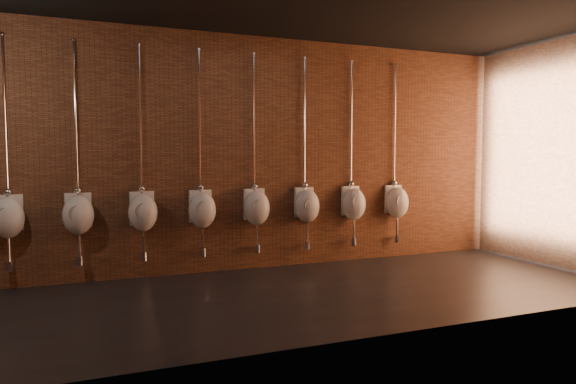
% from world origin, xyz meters
% --- Properties ---
extents(ground, '(8.50, 8.50, 0.00)m').
position_xyz_m(ground, '(0.00, 0.00, 0.00)').
color(ground, black).
rests_on(ground, ground).
extents(room_shell, '(8.54, 3.04, 3.22)m').
position_xyz_m(room_shell, '(0.00, 0.00, 2.01)').
color(room_shell, black).
rests_on(room_shell, ground).
extents(urinal_0, '(0.41, 0.37, 2.71)m').
position_xyz_m(urinal_0, '(-2.76, 1.37, 0.88)').
color(urinal_0, white).
rests_on(urinal_0, ground).
extents(urinal_1, '(0.41, 0.37, 2.71)m').
position_xyz_m(urinal_1, '(-2.01, 1.37, 0.88)').
color(urinal_1, white).
rests_on(urinal_1, ground).
extents(urinal_2, '(0.41, 0.37, 2.71)m').
position_xyz_m(urinal_2, '(-1.26, 1.37, 0.88)').
color(urinal_2, white).
rests_on(urinal_2, ground).
extents(urinal_3, '(0.41, 0.37, 2.71)m').
position_xyz_m(urinal_3, '(-0.50, 1.37, 0.88)').
color(urinal_3, white).
rests_on(urinal_3, ground).
extents(urinal_4, '(0.41, 0.37, 2.71)m').
position_xyz_m(urinal_4, '(0.25, 1.37, 0.88)').
color(urinal_4, white).
rests_on(urinal_4, ground).
extents(urinal_5, '(0.41, 0.37, 2.71)m').
position_xyz_m(urinal_5, '(1.00, 1.37, 0.88)').
color(urinal_5, white).
rests_on(urinal_5, ground).
extents(urinal_6, '(0.41, 0.37, 2.71)m').
position_xyz_m(urinal_6, '(1.75, 1.37, 0.88)').
color(urinal_6, white).
rests_on(urinal_6, ground).
extents(urinal_7, '(0.41, 0.37, 2.71)m').
position_xyz_m(urinal_7, '(2.51, 1.37, 0.88)').
color(urinal_7, white).
rests_on(urinal_7, ground).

